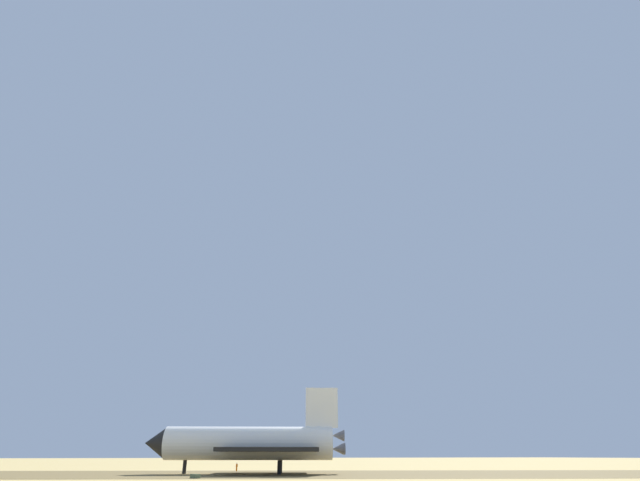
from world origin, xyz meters
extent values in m
plane|color=tan|center=(0.00, 0.00, 0.00)|extent=(1200.00, 1200.00, 0.00)
cube|color=brown|center=(1.58, 0.84, 0.01)|extent=(434.12, 168.40, 0.02)
cylinder|color=white|center=(1.58, 0.84, 5.40)|extent=(32.38, 14.93, 6.00)
cone|color=black|center=(18.82, -4.32, 5.40)|extent=(5.47, 6.61, 5.70)
ellipsoid|color=white|center=(14.03, -2.89, 7.05)|extent=(7.28, 5.67, 2.40)
cube|color=black|center=(-2.25, 1.99, 4.20)|extent=(24.13, 28.16, 0.70)
cube|color=white|center=(-11.83, 4.86, 12.00)|extent=(6.30, 2.41, 7.60)
cone|color=#595960|center=(-14.90, 5.78, 6.80)|extent=(2.93, 2.80, 2.20)
cone|color=#595960|center=(-15.36, 4.25, 4.40)|extent=(2.93, 2.80, 2.20)
cone|color=#595960|center=(-14.44, 7.31, 4.40)|extent=(2.93, 2.80, 2.20)
cylinder|color=black|center=(13.07, -2.60, 1.20)|extent=(0.70, 0.70, 2.40)
cylinder|color=black|center=(-5.20, -0.88, 1.20)|extent=(0.70, 0.70, 2.40)
cylinder|color=black|center=(-3.14, 6.01, 1.20)|extent=(0.70, 0.70, 2.40)
cylinder|color=orange|center=(0.56, -16.47, 0.42)|extent=(0.17, 0.17, 0.85)
cylinder|color=orange|center=(0.71, -16.31, 0.42)|extent=(0.17, 0.17, 0.85)
cube|color=orange|center=(0.63, -16.39, 1.16)|extent=(0.45, 0.46, 0.62)
sphere|color=tan|center=(0.63, -16.39, 1.61)|extent=(0.23, 0.23, 0.23)
cylinder|color=orange|center=(0.45, -16.59, 1.19)|extent=(0.11, 0.11, 0.56)
cylinder|color=orange|center=(0.81, -16.19, 1.19)|extent=(0.11, 0.11, 0.56)
cube|color=#596B4C|center=(13.10, 17.10, 0.31)|extent=(1.51, 1.88, 0.62)
camera|label=1|loc=(22.48, 102.94, 3.28)|focal=27.78mm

